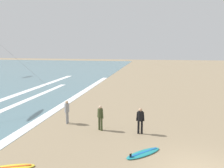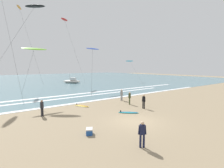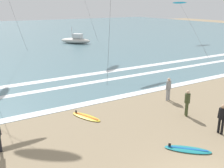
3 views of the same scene
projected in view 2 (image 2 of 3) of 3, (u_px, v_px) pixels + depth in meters
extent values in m
plane|color=#937F60|center=(135.00, 121.00, 15.06)|extent=(160.00, 160.00, 0.00)
cube|color=slate|center=(21.00, 80.00, 58.28)|extent=(140.00, 90.00, 0.01)
cube|color=white|center=(91.00, 101.00, 23.77)|extent=(52.91, 0.77, 0.01)
cube|color=white|center=(76.00, 97.00, 26.93)|extent=(38.09, 0.68, 0.01)
cube|color=white|center=(70.00, 95.00, 28.97)|extent=(55.69, 0.86, 0.01)
cylinder|color=black|center=(144.00, 105.00, 19.53)|extent=(0.13, 0.13, 0.82)
cylinder|color=black|center=(143.00, 105.00, 19.68)|extent=(0.13, 0.13, 0.82)
cylinder|color=black|center=(144.00, 99.00, 19.53)|extent=(0.32, 0.32, 0.58)
cylinder|color=black|center=(145.00, 99.00, 19.39)|extent=(0.09, 0.14, 0.56)
cylinder|color=black|center=(142.00, 99.00, 19.68)|extent=(0.09, 0.14, 0.56)
sphere|color=tan|center=(144.00, 96.00, 19.49)|extent=(0.21, 0.21, 0.21)
cylinder|color=#232328|center=(43.00, 112.00, 16.66)|extent=(0.13, 0.13, 0.82)
cylinder|color=#232328|center=(42.00, 112.00, 16.47)|extent=(0.13, 0.13, 0.82)
cylinder|color=#232328|center=(42.00, 105.00, 16.49)|extent=(0.32, 0.32, 0.58)
cylinder|color=#232328|center=(43.00, 105.00, 16.67)|extent=(0.16, 0.15, 0.56)
cylinder|color=#232328|center=(41.00, 106.00, 16.31)|extent=(0.16, 0.15, 0.56)
sphere|color=#9E7051|center=(42.00, 101.00, 16.45)|extent=(0.21, 0.21, 0.21)
cylinder|color=#141938|center=(140.00, 141.00, 10.19)|extent=(0.13, 0.13, 0.82)
cylinder|color=#141938|center=(144.00, 141.00, 10.19)|extent=(0.13, 0.13, 0.82)
cylinder|color=#141938|center=(142.00, 129.00, 10.12)|extent=(0.32, 0.32, 0.58)
cylinder|color=#141938|center=(139.00, 130.00, 10.12)|extent=(0.16, 0.15, 0.56)
cylinder|color=#141938|center=(145.00, 130.00, 10.12)|extent=(0.16, 0.15, 0.56)
sphere|color=#DBB28E|center=(142.00, 123.00, 10.08)|extent=(0.21, 0.21, 0.21)
cylinder|color=gray|center=(121.00, 98.00, 24.12)|extent=(0.13, 0.13, 0.82)
cylinder|color=gray|center=(122.00, 98.00, 24.25)|extent=(0.13, 0.13, 0.82)
cylinder|color=gray|center=(122.00, 93.00, 24.12)|extent=(0.32, 0.32, 0.58)
cylinder|color=gray|center=(121.00, 93.00, 24.00)|extent=(0.14, 0.10, 0.56)
cylinder|color=gray|center=(123.00, 93.00, 24.24)|extent=(0.14, 0.10, 0.56)
sphere|color=#DBB28E|center=(122.00, 90.00, 24.08)|extent=(0.21, 0.21, 0.21)
cylinder|color=#384223|center=(130.00, 101.00, 21.57)|extent=(0.13, 0.13, 0.82)
cylinder|color=#384223|center=(129.00, 101.00, 21.77)|extent=(0.13, 0.13, 0.82)
cylinder|color=#384223|center=(130.00, 96.00, 21.60)|extent=(0.32, 0.32, 0.58)
cylinder|color=#384223|center=(130.00, 96.00, 21.42)|extent=(0.15, 0.16, 0.56)
cylinder|color=#384223|center=(129.00, 96.00, 21.79)|extent=(0.15, 0.16, 0.56)
sphere|color=#DBB28E|center=(130.00, 93.00, 21.56)|extent=(0.21, 0.21, 0.21)
ellipsoid|color=teal|center=(129.00, 112.00, 17.78)|extent=(1.92, 1.90, 0.09)
cube|color=#1959B2|center=(129.00, 112.00, 17.78)|extent=(1.34, 1.32, 0.01)
cube|color=black|center=(121.00, 111.00, 17.87)|extent=(0.10, 0.10, 0.16)
ellipsoid|color=yellow|center=(82.00, 106.00, 20.76)|extent=(1.36, 2.17, 0.09)
cube|color=#D84C19|center=(82.00, 105.00, 20.75)|extent=(0.78, 1.69, 0.01)
cube|color=black|center=(77.00, 104.00, 21.15)|extent=(0.06, 0.12, 0.16)
ellipsoid|color=blue|center=(93.00, 49.00, 33.44)|extent=(3.27, 1.17, 0.43)
cylinder|color=#333333|center=(92.00, 70.00, 30.32)|extent=(3.95, 6.01, 8.24)
ellipsoid|color=#23A8C6|center=(130.00, 61.00, 53.99)|extent=(3.21, 0.82, 0.43)
cylinder|color=#333333|center=(136.00, 72.00, 46.70)|extent=(7.71, 13.44, 6.48)
ellipsoid|color=black|center=(35.00, 6.00, 26.90)|extent=(2.96, 2.64, 0.43)
cylinder|color=#333333|center=(5.00, 52.00, 26.84)|extent=(8.34, 4.33, 14.23)
ellipsoid|color=#70C628|center=(34.00, 49.00, 22.25)|extent=(3.22, 0.87, 0.43)
cylinder|color=#333333|center=(27.00, 75.00, 26.16)|extent=(0.31, 9.19, 7.09)
ellipsoid|color=orange|center=(19.00, 7.00, 36.70)|extent=(1.80, 3.28, 0.43)
cylinder|color=#333333|center=(32.00, 49.00, 39.25)|extent=(4.67, 0.65, 17.42)
cylinder|color=#333333|center=(10.00, 39.00, 24.76)|extent=(0.97, 10.31, 17.52)
ellipsoid|color=red|center=(64.00, 19.00, 45.04)|extent=(2.96, 2.64, 0.43)
cylinder|color=#333333|center=(75.00, 53.00, 48.56)|extent=(6.63, 1.64, 17.08)
ellipsoid|color=beige|center=(72.00, 82.00, 49.19)|extent=(4.76, 4.99, 0.90)
cube|color=silver|center=(73.00, 79.00, 49.04)|extent=(1.82, 1.85, 0.70)
cylinder|color=#B2B2B2|center=(70.00, 77.00, 49.16)|extent=(0.08, 0.08, 1.80)
cube|color=#1E4C9E|center=(89.00, 132.00, 12.18)|extent=(0.69, 0.74, 0.36)
cube|color=silver|center=(89.00, 129.00, 12.15)|extent=(0.70, 0.76, 0.08)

